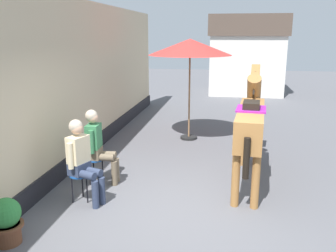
# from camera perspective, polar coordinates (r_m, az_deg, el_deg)

# --- Properties ---
(ground_plane) EXTENTS (40.00, 40.00, 0.00)m
(ground_plane) POSITION_cam_1_polar(r_m,az_deg,el_deg) (8.60, 4.66, -3.94)
(ground_plane) COLOR #56565B
(pub_facade_wall) EXTENTS (0.34, 14.00, 3.40)m
(pub_facade_wall) POSITION_cam_1_polar(r_m,az_deg,el_deg) (7.47, -16.11, 4.88)
(pub_facade_wall) COLOR #CCB793
(pub_facade_wall) RESTS_ON ground_plane
(distant_cottage) EXTENTS (3.40, 2.60, 3.50)m
(distant_cottage) POSITION_cam_1_polar(r_m,az_deg,el_deg) (17.05, 12.31, 11.06)
(distant_cottage) COLOR silver
(distant_cottage) RESTS_ON ground_plane
(seated_visitor_near) EXTENTS (0.61, 0.49, 1.39)m
(seated_visitor_near) POSITION_cam_1_polar(r_m,az_deg,el_deg) (5.97, -13.50, -4.83)
(seated_visitor_near) COLOR #194C99
(seated_visitor_near) RESTS_ON ground_plane
(seated_visitor_far) EXTENTS (0.61, 0.49, 1.39)m
(seated_visitor_far) POSITION_cam_1_polar(r_m,az_deg,el_deg) (6.68, -11.11, -2.63)
(seated_visitor_far) COLOR #194C99
(seated_visitor_far) RESTS_ON ground_plane
(saddled_horse_center) EXTENTS (0.64, 3.00, 2.06)m
(saddled_horse_center) POSITION_cam_1_polar(r_m,az_deg,el_deg) (6.71, 12.96, 0.73)
(saddled_horse_center) COLOR #9E6B38
(saddled_horse_center) RESTS_ON ground_plane
(flower_planter_near) EXTENTS (0.43, 0.43, 0.64)m
(flower_planter_near) POSITION_cam_1_polar(r_m,az_deg,el_deg) (5.31, -24.23, -13.46)
(flower_planter_near) COLOR brown
(flower_planter_near) RESTS_ON ground_plane
(cafe_parasol) EXTENTS (2.10, 2.10, 2.58)m
(cafe_parasol) POSITION_cam_1_polar(r_m,az_deg,el_deg) (9.20, 3.50, 12.27)
(cafe_parasol) COLOR black
(cafe_parasol) RESTS_ON ground_plane
(spare_stool_white) EXTENTS (0.32, 0.32, 0.46)m
(spare_stool_white) POSITION_cam_1_polar(r_m,az_deg,el_deg) (8.64, 11.79, -1.36)
(spare_stool_white) COLOR white
(spare_stool_white) RESTS_ON ground_plane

